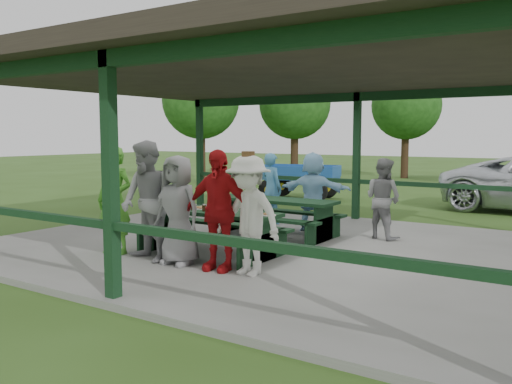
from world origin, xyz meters
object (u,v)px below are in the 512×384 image
Objects in this scene: contestant_grey_mid at (178,210)px; contestant_red at (218,210)px; picnic_table_near at (212,227)px; farm_trailer at (299,181)px; spectator_blue at (271,188)px; spectator_lblue at (313,191)px; contestant_grey_left at (147,201)px; spectator_grey at (383,199)px; picnic_table_far at (274,212)px; contestant_white_fedora at (248,215)px; contestant_green at (115,200)px.

contestant_red is at bearing 3.06° from contestant_grey_mid.
contestant_red reaches higher than picnic_table_near.
farm_trailer is at bearing 105.38° from contestant_red.
contestant_grey_mid is 1.06× the size of spectator_blue.
farm_trailer is (-3.38, 5.54, -0.33)m from spectator_lblue.
contestant_grey_left is at bearing 68.65° from spectator_lblue.
spectator_lblue is 0.48× the size of farm_trailer.
picnic_table_far is at bearing 43.41° from spectator_grey.
contestant_grey_mid is 0.94× the size of contestant_red.
spectator_grey is (1.91, 2.93, 0.31)m from picnic_table_near.
contestant_white_fedora is at bearing 2.67° from contestant_grey_mid.
contestant_grey_left is at bearing 179.98° from contestant_red.
contestant_white_fedora reaches higher than spectator_lblue.
spectator_grey is 0.45× the size of farm_trailer.
farm_trailer is at bearing 109.41° from picnic_table_near.
contestant_grey_mid is at bearing 76.38° from spectator_lblue.
picnic_table_far is 0.73× the size of farm_trailer.
contestant_red is at bearing -79.55° from farm_trailer.
picnic_table_far is 1.57× the size of spectator_blue.
contestant_red is at bearing -8.64° from contestant_green.
contestant_red is 10.05m from farm_trailer.
contestant_white_fedora is at bearing -8.31° from contestant_green.
spectator_grey reaches higher than farm_trailer.
contestant_red reaches higher than picnic_table_far.
contestant_grey_mid is at bearing -89.46° from picnic_table_near.
contestant_grey_left is 1.16× the size of spectator_lblue.
farm_trailer is (-4.91, 5.59, -0.28)m from spectator_grey.
spectator_lblue reaches higher than spectator_grey.
contestant_white_fedora is at bearing -3.79° from contestant_red.
spectator_grey is (2.75, -0.34, -0.02)m from spectator_blue.
picnic_table_near is 3.39m from spectator_blue.
picnic_table_near is 1.26× the size of contestant_grey_left.
contestant_green is 1.42m from contestant_grey_mid.
contestant_red is 3.91m from spectator_grey.
contestant_green is 2.68m from contestant_white_fedora.
contestant_grey_mid is 1.08× the size of spectator_grey.
contestant_white_fedora is at bearing 95.27° from spectator_lblue.
spectator_lblue reaches higher than picnic_table_near.
contestant_green reaches higher than spectator_lblue.
contestant_white_fedora reaches higher than spectator_grey.
contestant_green is at bearing 56.84° from spectator_lblue.
picnic_table_near is 9.03m from farm_trailer.
spectator_blue reaches higher than farm_trailer.
picnic_table_near is at bearing -90.45° from picnic_table_far.
farm_trailer is at bearing -54.27° from spectator_blue.
contestant_grey_left is 1.08× the size of contestant_white_fedora.
spectator_lblue is at bearing 89.06° from contestant_red.
farm_trailer is at bearing 114.85° from picnic_table_far.
contestant_green reaches higher than picnic_table_far.
spectator_grey is at bearing 62.67° from contestant_grey_mid.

